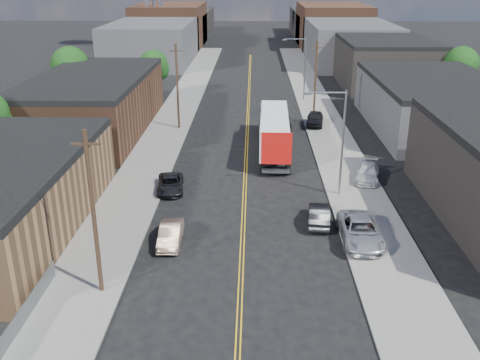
# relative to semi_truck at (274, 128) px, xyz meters

# --- Properties ---
(ground) EXTENTS (260.00, 260.00, 0.00)m
(ground) POSITION_rel_semi_truck_xyz_m (-2.82, 22.83, -2.42)
(ground) COLOR black
(ground) RESTS_ON ground
(centerline) EXTENTS (0.32, 120.00, 0.01)m
(centerline) POSITION_rel_semi_truck_xyz_m (-2.82, 7.83, -2.41)
(centerline) COLOR gold
(centerline) RESTS_ON ground
(sidewalk_left) EXTENTS (5.00, 140.00, 0.15)m
(sidewalk_left) POSITION_rel_semi_truck_xyz_m (-12.32, 7.83, -2.34)
(sidewalk_left) COLOR slate
(sidewalk_left) RESTS_ON ground
(sidewalk_right) EXTENTS (5.00, 140.00, 0.15)m
(sidewalk_right) POSITION_rel_semi_truck_xyz_m (6.68, 7.83, -2.34)
(sidewalk_right) COLOR slate
(sidewalk_right) RESTS_ON ground
(warehouse_brown) EXTENTS (12.00, 26.00, 6.60)m
(warehouse_brown) POSITION_rel_semi_truck_xyz_m (-20.82, 6.83, 0.88)
(warehouse_brown) COLOR #4C2D1E
(warehouse_brown) RESTS_ON ground
(industrial_right_b) EXTENTS (14.00, 24.00, 6.10)m
(industrial_right_b) POSITION_rel_semi_truck_xyz_m (19.18, 8.83, 0.63)
(industrial_right_b) COLOR #323234
(industrial_right_b) RESTS_ON ground
(industrial_right_c) EXTENTS (14.00, 22.00, 7.60)m
(industrial_right_c) POSITION_rel_semi_truck_xyz_m (19.18, 34.83, 1.38)
(industrial_right_c) COLOR black
(industrial_right_c) RESTS_ON ground
(skyline_left_a) EXTENTS (16.00, 30.00, 8.00)m
(skyline_left_a) POSITION_rel_semi_truck_xyz_m (-22.82, 57.83, 1.58)
(skyline_left_a) COLOR #323234
(skyline_left_a) RESTS_ON ground
(skyline_right_a) EXTENTS (16.00, 30.00, 8.00)m
(skyline_right_a) POSITION_rel_semi_truck_xyz_m (17.18, 57.83, 1.58)
(skyline_right_a) COLOR #323234
(skyline_right_a) RESTS_ON ground
(skyline_left_b) EXTENTS (16.00, 26.00, 10.00)m
(skyline_left_b) POSITION_rel_semi_truck_xyz_m (-22.82, 82.83, 2.58)
(skyline_left_b) COLOR #4C2D1E
(skyline_left_b) RESTS_ON ground
(skyline_right_b) EXTENTS (16.00, 26.00, 10.00)m
(skyline_right_b) POSITION_rel_semi_truck_xyz_m (17.18, 82.83, 2.58)
(skyline_right_b) COLOR #4C2D1E
(skyline_right_b) RESTS_ON ground
(skyline_left_c) EXTENTS (16.00, 40.00, 7.00)m
(skyline_left_c) POSITION_rel_semi_truck_xyz_m (-22.82, 102.83, 1.08)
(skyline_left_c) COLOR black
(skyline_left_c) RESTS_ON ground
(skyline_right_c) EXTENTS (16.00, 40.00, 7.00)m
(skyline_right_c) POSITION_rel_semi_truck_xyz_m (17.18, 102.83, 1.08)
(skyline_right_c) COLOR black
(skyline_right_c) RESTS_ON ground
(streetlight_near) EXTENTS (3.39, 0.25, 9.00)m
(streetlight_near) POSITION_rel_semi_truck_xyz_m (4.77, -12.17, 2.91)
(streetlight_near) COLOR gray
(streetlight_near) RESTS_ON ground
(streetlight_far) EXTENTS (3.39, 0.25, 9.00)m
(streetlight_far) POSITION_rel_semi_truck_xyz_m (4.77, 22.83, 2.91)
(streetlight_far) COLOR gray
(streetlight_far) RESTS_ON ground
(utility_pole_left_near) EXTENTS (1.60, 0.26, 10.00)m
(utility_pole_left_near) POSITION_rel_semi_truck_xyz_m (-11.02, -27.17, 2.72)
(utility_pole_left_near) COLOR black
(utility_pole_left_near) RESTS_ON ground
(utility_pole_left_far) EXTENTS (1.60, 0.26, 10.00)m
(utility_pole_left_far) POSITION_rel_semi_truck_xyz_m (-11.02, 7.83, 2.72)
(utility_pole_left_far) COLOR black
(utility_pole_left_far) RESTS_ON ground
(utility_pole_right) EXTENTS (1.60, 0.26, 10.00)m
(utility_pole_right) POSITION_rel_semi_truck_xyz_m (5.38, 10.83, 2.72)
(utility_pole_right) COLOR black
(utility_pole_right) RESTS_ON ground
(tree_left_mid) EXTENTS (5.10, 5.04, 8.37)m
(tree_left_mid) POSITION_rel_semi_truck_xyz_m (-26.76, 17.82, 3.06)
(tree_left_mid) COLOR black
(tree_left_mid) RESTS_ON ground
(tree_left_far) EXTENTS (4.35, 4.20, 6.97)m
(tree_left_far) POSITION_rel_semi_truck_xyz_m (-16.76, 24.82, 2.15)
(tree_left_far) COLOR black
(tree_left_far) RESTS_ON ground
(tree_right_far) EXTENTS (4.85, 4.76, 7.91)m
(tree_right_far) POSITION_rel_semi_truck_xyz_m (27.24, 22.82, 2.76)
(tree_right_far) COLOR black
(tree_right_far) RESTS_ON ground
(semi_truck) EXTENTS (3.10, 16.26, 4.25)m
(semi_truck) POSITION_rel_semi_truck_xyz_m (0.00, 0.00, 0.00)
(semi_truck) COLOR silver
(semi_truck) RESTS_ON ground
(car_left_b) EXTENTS (1.54, 4.22, 1.38)m
(car_left_b) POSITION_rel_semi_truck_xyz_m (-7.82, -21.05, -1.73)
(car_left_b) COLOR #987863
(car_left_b) RESTS_ON ground
(car_left_c) EXTENTS (2.70, 4.93, 1.31)m
(car_left_c) POSITION_rel_semi_truck_xyz_m (-9.22, -11.54, -1.76)
(car_left_c) COLOR black
(car_left_c) RESTS_ON ground
(car_right_oncoming) EXTENTS (1.97, 4.52, 1.44)m
(car_right_oncoming) POSITION_rel_semi_truck_xyz_m (2.85, -17.68, -1.70)
(car_right_oncoming) COLOR black
(car_right_oncoming) RESTS_ON ground
(car_right_lot_a) EXTENTS (2.80, 5.93, 1.64)m
(car_right_lot_a) POSITION_rel_semi_truck_xyz_m (5.38, -20.67, -1.45)
(car_right_lot_a) COLOR silver
(car_right_lot_a) RESTS_ON sidewalk_right
(car_right_lot_b) EXTENTS (2.97, 5.05, 1.37)m
(car_right_lot_b) POSITION_rel_semi_truck_xyz_m (8.18, -8.88, -1.58)
(car_right_lot_b) COLOR silver
(car_right_lot_b) RESTS_ON sidewalk_right
(car_right_lot_c) EXTENTS (2.62, 5.05, 1.64)m
(car_right_lot_c) POSITION_rel_semi_truck_xyz_m (5.38, 9.30, -1.45)
(car_right_lot_c) COLOR black
(car_right_lot_c) RESTS_ON sidewalk_right
(car_ahead_truck) EXTENTS (2.68, 5.79, 1.61)m
(car_ahead_truck) POSITION_rel_semi_truck_xyz_m (1.01, 7.96, -1.61)
(car_ahead_truck) COLOR black
(car_ahead_truck) RESTS_ON ground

